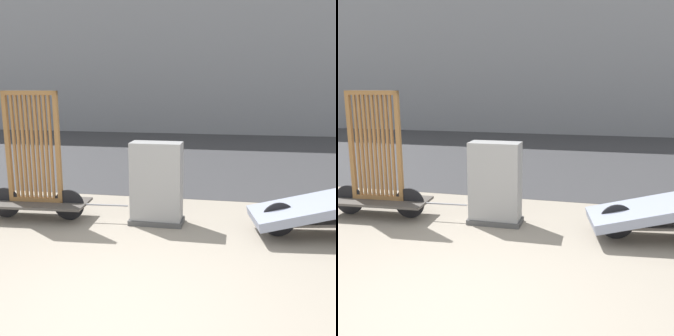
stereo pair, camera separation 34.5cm
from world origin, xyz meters
TOP-DOWN VIEW (x-y plane):
  - ground_plane at (0.00, 0.00)m, footprint 60.00×60.00m
  - road_strip at (0.00, 9.19)m, footprint 56.00×10.29m
  - building_facade at (0.00, 16.34)m, footprint 48.00×4.00m
  - bike_cart_with_bedframe at (-2.23, 2.49)m, footprint 2.43×0.80m
  - bike_cart_with_mattress at (2.24, 2.49)m, footprint 2.55×1.19m
  - utility_cabinet at (-0.21, 2.62)m, footprint 0.87×0.43m

SIDE VIEW (x-z plane):
  - ground_plane at x=0.00m, z-range 0.00..0.00m
  - road_strip at x=0.00m, z-range 0.00..0.01m
  - bike_cart_with_mattress at x=2.24m, z-range 0.06..0.78m
  - utility_cabinet at x=-0.21m, z-range -0.04..1.28m
  - bike_cart_with_bedframe at x=-2.23m, z-range -0.37..1.75m
  - building_facade at x=0.00m, z-range 0.00..11.20m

